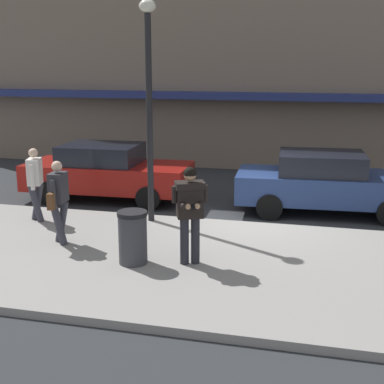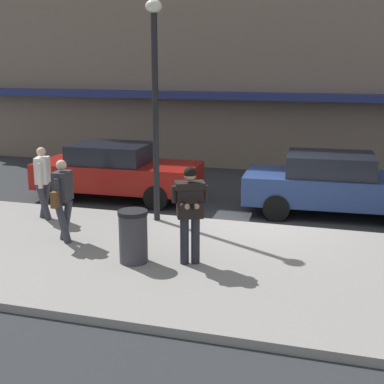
{
  "view_description": "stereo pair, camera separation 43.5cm",
  "coord_description": "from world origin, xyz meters",
  "px_view_note": "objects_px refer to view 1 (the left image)",
  "views": [
    {
      "loc": [
        1.41,
        -12.0,
        3.74
      ],
      "look_at": [
        -0.79,
        -3.08,
        1.49
      ],
      "focal_mm": 50.0,
      "sensor_mm": 36.0,
      "label": 1
    },
    {
      "loc": [
        1.83,
        -11.88,
        3.74
      ],
      "look_at": [
        -0.79,
        -3.08,
        1.49
      ],
      "focal_mm": 50.0,
      "sensor_mm": 36.0,
      "label": 2
    }
  ],
  "objects_px": {
    "street_lamp_post": "(149,89)",
    "trash_bin": "(133,237)",
    "parked_sedan_near": "(107,172)",
    "pedestrian_in_light_coat": "(35,180)",
    "man_texting_on_phone": "(190,205)",
    "pedestrian_with_bag": "(58,197)",
    "parked_sedan_mid": "(326,182)"
  },
  "relations": [
    {
      "from": "man_texting_on_phone",
      "to": "pedestrian_with_bag",
      "type": "xyz_separation_m",
      "value": [
        -2.83,
        0.46,
        -0.14
      ]
    },
    {
      "from": "parked_sedan_near",
      "to": "pedestrian_in_light_coat",
      "type": "distance_m",
      "value": 2.8
    },
    {
      "from": "parked_sedan_mid",
      "to": "man_texting_on_phone",
      "type": "bearing_deg",
      "value": -117.58
    },
    {
      "from": "pedestrian_in_light_coat",
      "to": "trash_bin",
      "type": "relative_size",
      "value": 1.74
    },
    {
      "from": "pedestrian_in_light_coat",
      "to": "pedestrian_with_bag",
      "type": "relative_size",
      "value": 1.0
    },
    {
      "from": "man_texting_on_phone",
      "to": "pedestrian_in_light_coat",
      "type": "xyz_separation_m",
      "value": [
        -4.1,
        1.79,
        -0.14
      ]
    },
    {
      "from": "parked_sedan_mid",
      "to": "pedestrian_in_light_coat",
      "type": "bearing_deg",
      "value": -156.95
    },
    {
      "from": "man_texting_on_phone",
      "to": "parked_sedan_near",
      "type": "bearing_deg",
      "value": 127.74
    },
    {
      "from": "parked_sedan_near",
      "to": "man_texting_on_phone",
      "type": "height_order",
      "value": "man_texting_on_phone"
    },
    {
      "from": "parked_sedan_near",
      "to": "street_lamp_post",
      "type": "bearing_deg",
      "value": -46.76
    },
    {
      "from": "parked_sedan_near",
      "to": "pedestrian_with_bag",
      "type": "height_order",
      "value": "pedestrian_with_bag"
    },
    {
      "from": "pedestrian_with_bag",
      "to": "pedestrian_in_light_coat",
      "type": "bearing_deg",
      "value": 133.68
    },
    {
      "from": "pedestrian_with_bag",
      "to": "trash_bin",
      "type": "bearing_deg",
      "value": -20.54
    },
    {
      "from": "man_texting_on_phone",
      "to": "street_lamp_post",
      "type": "relative_size",
      "value": 0.37
    },
    {
      "from": "parked_sedan_near",
      "to": "pedestrian_with_bag",
      "type": "distance_m",
      "value": 4.12
    },
    {
      "from": "man_texting_on_phone",
      "to": "pedestrian_with_bag",
      "type": "height_order",
      "value": "man_texting_on_phone"
    },
    {
      "from": "parked_sedan_near",
      "to": "pedestrian_in_light_coat",
      "type": "relative_size",
      "value": 2.68
    },
    {
      "from": "parked_sedan_near",
      "to": "trash_bin",
      "type": "height_order",
      "value": "parked_sedan_near"
    },
    {
      "from": "pedestrian_with_bag",
      "to": "trash_bin",
      "type": "relative_size",
      "value": 1.74
    },
    {
      "from": "pedestrian_in_light_coat",
      "to": "man_texting_on_phone",
      "type": "bearing_deg",
      "value": -23.64
    },
    {
      "from": "parked_sedan_mid",
      "to": "pedestrian_in_light_coat",
      "type": "relative_size",
      "value": 2.7
    },
    {
      "from": "parked_sedan_mid",
      "to": "pedestrian_in_light_coat",
      "type": "xyz_separation_m",
      "value": [
        -6.48,
        -2.76,
        0.32
      ]
    },
    {
      "from": "street_lamp_post",
      "to": "trash_bin",
      "type": "bearing_deg",
      "value": -78.95
    },
    {
      "from": "parked_sedan_mid",
      "to": "street_lamp_post",
      "type": "xyz_separation_m",
      "value": [
        -3.91,
        -2.12,
        2.35
      ]
    },
    {
      "from": "parked_sedan_mid",
      "to": "man_texting_on_phone",
      "type": "distance_m",
      "value": 5.16
    },
    {
      "from": "parked_sedan_near",
      "to": "street_lamp_post",
      "type": "relative_size",
      "value": 0.93
    },
    {
      "from": "parked_sedan_mid",
      "to": "pedestrian_with_bag",
      "type": "relative_size",
      "value": 2.7
    },
    {
      "from": "parked_sedan_near",
      "to": "man_texting_on_phone",
      "type": "bearing_deg",
      "value": -52.26
    },
    {
      "from": "man_texting_on_phone",
      "to": "trash_bin",
      "type": "bearing_deg",
      "value": -168.01
    },
    {
      "from": "pedestrian_with_bag",
      "to": "trash_bin",
      "type": "height_order",
      "value": "pedestrian_with_bag"
    },
    {
      "from": "man_texting_on_phone",
      "to": "trash_bin",
      "type": "height_order",
      "value": "man_texting_on_phone"
    },
    {
      "from": "parked_sedan_near",
      "to": "pedestrian_in_light_coat",
      "type": "bearing_deg",
      "value": -102.57
    }
  ]
}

